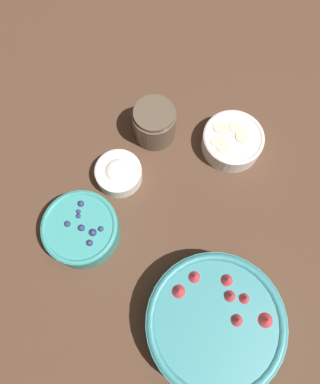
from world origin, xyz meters
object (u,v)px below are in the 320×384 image
bowl_cream (119,173)px  bowl_strawberries (215,323)px  jar_chocolate (154,124)px  bowl_blueberries (81,229)px  bowl_bananas (232,140)px

bowl_cream → bowl_strawberries: bearing=-39.4°
bowl_strawberries → bowl_cream: bowl_strawberries is taller
bowl_strawberries → jar_chocolate: (-0.25, 0.37, -0.00)m
bowl_blueberries → jar_chocolate: 0.29m
bowl_blueberries → bowl_strawberries: bearing=-15.8°
bowl_strawberries → jar_chocolate: bearing=124.0°
bowl_blueberries → bowl_cream: size_ratio=1.52×
bowl_blueberries → bowl_bananas: bearing=50.9°
bowl_blueberries → bowl_bananas: size_ratio=1.14×
jar_chocolate → bowl_blueberries: bearing=-103.2°
bowl_strawberries → bowl_cream: size_ratio=2.54×
bowl_bananas → bowl_cream: same height
bowl_blueberries → bowl_bananas: 0.39m
bowl_blueberries → bowl_cream: bowl_blueberries is taller
bowl_bananas → bowl_cream: bearing=-144.5°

